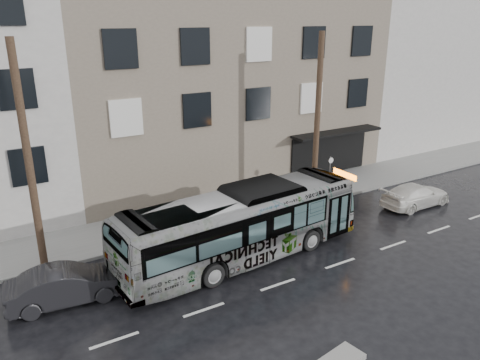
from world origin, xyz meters
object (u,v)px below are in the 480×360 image
object	(u,v)px
utility_pole_front	(317,121)
white_sedan	(416,195)
bus	(241,226)
utility_pole_rear	(29,161)
dark_sedan	(67,285)
sign_post	(329,177)

from	to	relation	value
utility_pole_front	white_sedan	world-z (taller)	utility_pole_front
utility_pole_front	bus	distance (m)	8.03
white_sedan	utility_pole_rear	bearing A→B (deg)	80.63
white_sedan	dark_sedan	xyz separation A→B (m)	(-18.26, 0.31, 0.06)
utility_pole_front	dark_sedan	distance (m)	14.51
white_sedan	bus	bearing A→B (deg)	91.03
sign_post	bus	size ratio (longest dim) A/B	0.22
utility_pole_front	bus	bearing A→B (deg)	-153.67
bus	dark_sedan	bearing A→B (deg)	81.54
utility_pole_rear	sign_post	size ratio (longest dim) A/B	3.75
sign_post	bus	bearing A→B (deg)	-156.99
bus	dark_sedan	distance (m)	7.10
bus	white_sedan	size ratio (longest dim) A/B	2.60
sign_post	dark_sedan	xyz separation A→B (m)	(-14.77, -2.79, -0.67)
utility_pole_rear	bus	size ratio (longest dim) A/B	0.81
bus	white_sedan	distance (m)	11.27
sign_post	dark_sedan	distance (m)	15.05
utility_pole_front	utility_pole_rear	size ratio (longest dim) A/B	1.00
utility_pole_front	white_sedan	bearing A→B (deg)	-34.08
utility_pole_front	bus	xyz separation A→B (m)	(-6.64, -3.29, -3.10)
utility_pole_rear	dark_sedan	world-z (taller)	utility_pole_rear
dark_sedan	bus	bearing A→B (deg)	-88.62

